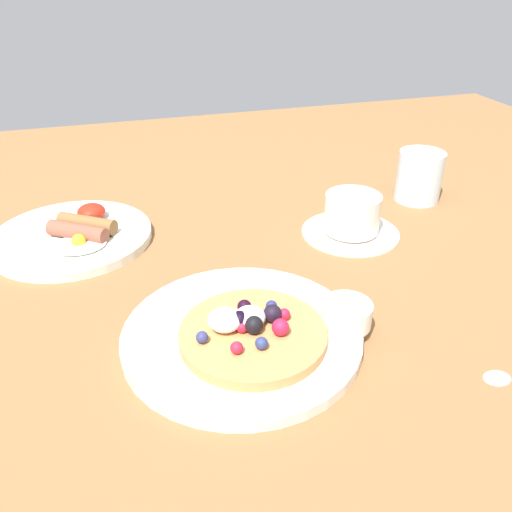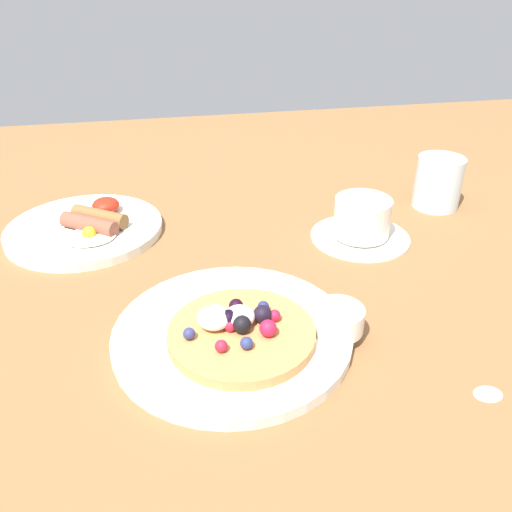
{
  "view_description": "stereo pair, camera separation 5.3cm",
  "coord_description": "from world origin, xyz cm",
  "views": [
    {
      "loc": [
        -12.18,
        -54.6,
        36.76
      ],
      "look_at": [
        3.95,
        -0.81,
        4.0
      ],
      "focal_mm": 37.3,
      "sensor_mm": 36.0,
      "label": 1
    },
    {
      "loc": [
        -7.04,
        -55.88,
        36.76
      ],
      "look_at": [
        3.95,
        -0.81,
        4.0
      ],
      "focal_mm": 37.3,
      "sensor_mm": 36.0,
      "label": 2
    }
  ],
  "objects": [
    {
      "name": "fried_breakfast",
      "position": [
        -16.32,
        16.94,
        2.26
      ],
      "size": [
        9.85,
        13.58,
        2.48
      ],
      "color": "brown",
      "rests_on": "breakfast_plate"
    },
    {
      "name": "syrup_ramekin",
      "position": [
        10.35,
        -13.2,
        2.65
      ],
      "size": [
        5.54,
        5.54,
        2.64
      ],
      "color": "white",
      "rests_on": "pancake_plate"
    },
    {
      "name": "breakfast_plate",
      "position": [
        -18.24,
        17.51,
        0.64
      ],
      "size": [
        22.66,
        22.66,
        1.28
      ],
      "primitive_type": "cylinder",
      "color": "silver",
      "rests_on": "ground_plane"
    },
    {
      "name": "ground_plane",
      "position": [
        0.0,
        0.0,
        -1.5
      ],
      "size": [
        187.26,
        154.3,
        3.0
      ],
      "primitive_type": "cube",
      "color": "brown"
    },
    {
      "name": "pancake_with_berries",
      "position": [
        -0.28,
        -12.67,
        2.28
      ],
      "size": [
        15.42,
        15.42,
        3.35
      ],
      "color": "#C5854A",
      "rests_on": "pancake_plate"
    },
    {
      "name": "pancake_plate",
      "position": [
        -0.71,
        -11.05,
        0.65
      ],
      "size": [
        25.69,
        25.69,
        1.29
      ],
      "primitive_type": "cylinder",
      "color": "white",
      "rests_on": "ground_plane"
    },
    {
      "name": "coffee_saucer",
      "position": [
        21.16,
        8.04,
        0.34
      ],
      "size": [
        14.3,
        14.3,
        0.69
      ],
      "primitive_type": "cylinder",
      "color": "white",
      "rests_on": "ground_plane"
    },
    {
      "name": "coffee_cup",
      "position": [
        21.25,
        8.16,
        3.52
      ],
      "size": [
        8.56,
        9.81,
        5.47
      ],
      "color": "white",
      "rests_on": "coffee_saucer"
    },
    {
      "name": "water_glass",
      "position": [
        37.12,
        16.24,
        4.11
      ],
      "size": [
        7.38,
        7.38,
        8.23
      ],
      "primitive_type": "cylinder",
      "color": "silver",
      "rests_on": "ground_plane"
    }
  ]
}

